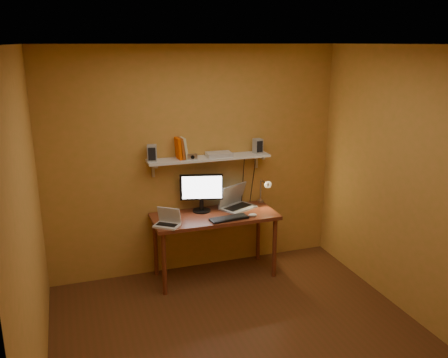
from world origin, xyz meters
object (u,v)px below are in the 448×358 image
object	(u,v)px
keyboard	(229,218)
mouse	(253,215)
wall_shelf	(209,158)
shelf_camera	(192,157)
netbook	(168,221)
router	(219,154)
speaker_left	(152,153)
speaker_right	(258,146)
laptop	(235,202)
desk_lamp	(265,188)
desk	(215,222)
monitor	(201,191)

from	to	relation	value
keyboard	mouse	distance (m)	0.28
keyboard	wall_shelf	bearing A→B (deg)	99.80
shelf_camera	netbook	bearing A→B (deg)	-142.07
netbook	router	xyz separation A→B (m)	(0.68, 0.33, 0.59)
speaker_left	speaker_right	world-z (taller)	speaker_left
laptop	mouse	bearing A→B (deg)	-103.72
speaker_left	keyboard	bearing A→B (deg)	-14.91
netbook	speaker_right	xyz separation A→B (m)	(1.16, 0.35, 0.65)
keyboard	desk_lamp	world-z (taller)	desk_lamp
desk	monitor	world-z (taller)	monitor
keyboard	shelf_camera	world-z (taller)	shelf_camera
desk_lamp	shelf_camera	size ratio (longest dim) A/B	3.27
wall_shelf	speaker_left	bearing A→B (deg)	179.07
desk	wall_shelf	size ratio (longest dim) A/B	1.00
mouse	desk_lamp	bearing A→B (deg)	61.48
mouse	wall_shelf	bearing A→B (deg)	147.66
desk	speaker_left	xyz separation A→B (m)	(-0.64, 0.20, 0.80)
speaker_left	shelf_camera	xyz separation A→B (m)	(0.43, -0.08, -0.06)
laptop	router	xyz separation A→B (m)	(-0.19, 0.03, 0.58)
speaker_right	shelf_camera	xyz separation A→B (m)	(-0.81, -0.07, -0.05)
monitor	router	distance (m)	0.46
desk	keyboard	distance (m)	0.24
laptop	mouse	distance (m)	0.35
monitor	speaker_left	bearing A→B (deg)	-170.21
mouse	monitor	bearing A→B (deg)	157.19
netbook	desk_lamp	xyz separation A→B (m)	(1.23, 0.27, 0.16)
desk	router	bearing A→B (deg)	57.61
speaker_right	mouse	bearing A→B (deg)	-125.48
netbook	shelf_camera	distance (m)	0.75
wall_shelf	shelf_camera	xyz separation A→B (m)	(-0.21, -0.07, 0.05)
monitor	netbook	size ratio (longest dim) A/B	1.52
monitor	netbook	world-z (taller)	monitor
desk_lamp	speaker_right	world-z (taller)	speaker_right
netbook	speaker_left	xyz separation A→B (m)	(-0.07, 0.35, 0.66)
speaker_right	shelf_camera	distance (m)	0.81
wall_shelf	netbook	xyz separation A→B (m)	(-0.57, -0.34, -0.56)
desk	speaker_right	world-z (taller)	speaker_right
desk_lamp	shelf_camera	bearing A→B (deg)	179.94
speaker_left	mouse	bearing A→B (deg)	-8.24
desk	mouse	size ratio (longest dim) A/B	14.75
desk	wall_shelf	bearing A→B (deg)	90.00
monitor	shelf_camera	distance (m)	0.43
router	mouse	bearing A→B (deg)	-53.43
monitor	speaker_left	size ratio (longest dim) A/B	2.66
shelf_camera	monitor	bearing A→B (deg)	16.63
wall_shelf	speaker_left	world-z (taller)	speaker_left
desk	wall_shelf	distance (m)	0.72
shelf_camera	router	xyz separation A→B (m)	(0.32, 0.05, -0.01)
keyboard	shelf_camera	size ratio (longest dim) A/B	3.71
keyboard	netbook	bearing A→B (deg)	171.06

